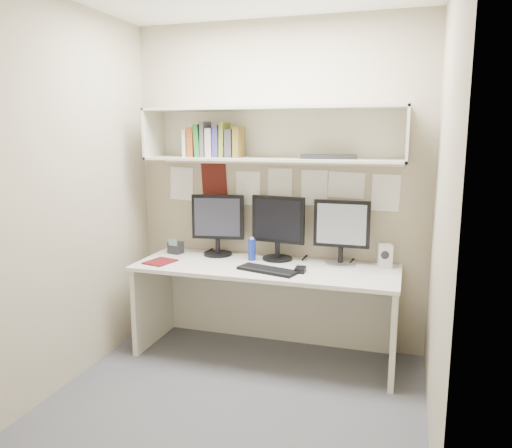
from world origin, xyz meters
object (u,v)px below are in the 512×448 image
(monitor_right, at_px, (341,230))
(maroon_notebook, at_px, (160,262))
(monitor_center, at_px, (278,226))
(desk_phone, at_px, (176,247))
(keyboard, at_px, (268,270))
(desk, at_px, (265,311))
(monitor_left, at_px, (218,223))
(speaker, at_px, (385,256))

(monitor_right, relative_size, maroon_notebook, 2.21)
(monitor_center, bearing_deg, desk_phone, -168.46)
(keyboard, xyz_separation_m, maroon_notebook, (-0.87, -0.00, -0.00))
(desk, height_order, desk_phone, desk_phone)
(desk_phone, bearing_deg, monitor_left, 20.34)
(maroon_notebook, distance_m, desk_phone, 0.31)
(keyboard, bearing_deg, monitor_right, 53.14)
(monitor_left, xyz_separation_m, keyboard, (0.53, -0.37, -0.26))
(speaker, bearing_deg, desk_phone, 163.02)
(monitor_left, height_order, speaker, monitor_left)
(monitor_right, height_order, speaker, monitor_right)
(keyboard, bearing_deg, desk_phone, 176.48)
(maroon_notebook, bearing_deg, desk, 23.84)
(monitor_left, relative_size, keyboard, 1.13)
(maroon_notebook, height_order, desk_phone, desk_phone)
(monitor_center, bearing_deg, monitor_right, 7.49)
(monitor_right, bearing_deg, desk, -157.55)
(speaker, relative_size, maroon_notebook, 0.79)
(maroon_notebook, bearing_deg, keyboard, 13.32)
(monitor_right, bearing_deg, desk_phone, -177.06)
(keyboard, xyz_separation_m, speaker, (0.81, 0.37, 0.08))
(monitor_center, bearing_deg, desk, -92.43)
(monitor_left, relative_size, desk_phone, 3.81)
(desk, height_order, monitor_right, monitor_right)
(monitor_right, relative_size, keyboard, 1.11)
(monitor_right, height_order, maroon_notebook, monitor_right)
(monitor_left, xyz_separation_m, maroon_notebook, (-0.34, -0.37, -0.26))
(monitor_center, distance_m, speaker, 0.86)
(monitor_center, height_order, maroon_notebook, monitor_center)
(keyboard, bearing_deg, monitor_left, 160.69)
(monitor_center, height_order, monitor_right, monitor_center)
(monitor_left, height_order, desk_phone, monitor_left)
(monitor_right, xyz_separation_m, speaker, (0.33, -0.00, -0.18))
(keyboard, height_order, speaker, speaker)
(monitor_right, bearing_deg, keyboard, -142.05)
(monitor_right, height_order, desk_phone, monitor_right)
(desk, distance_m, keyboard, 0.41)
(desk, bearing_deg, monitor_left, 155.10)
(desk, bearing_deg, speaker, 14.01)
(monitor_right, relative_size, speaker, 2.79)
(monitor_center, distance_m, maroon_notebook, 0.97)
(monitor_left, distance_m, speaker, 1.36)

